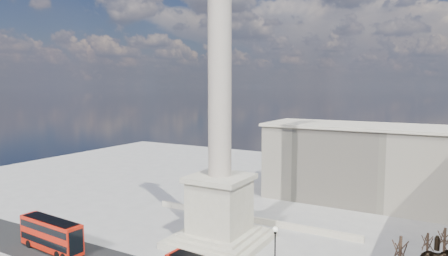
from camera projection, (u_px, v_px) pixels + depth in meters
ground at (203, 254)px, 58.99m from camera, size 180.00×180.00×0.00m
nelsons_column at (220, 162)px, 62.00m from camera, size 14.00×14.00×49.85m
balustrade_wall at (250, 219)px, 72.78m from camera, size 40.00×0.60×1.10m
building_northeast at (387, 165)px, 82.94m from camera, size 51.00×17.00×16.60m
red_bus_a at (51, 234)px, 59.75m from camera, size 12.18×3.63×4.87m
victorian_lamp at (275, 250)px, 49.58m from camera, size 0.63×0.63×7.35m
bare_tree_near at (400, 248)px, 44.28m from camera, size 1.95×1.95×8.51m
bare_tree_mid at (428, 241)px, 50.65m from camera, size 1.69×1.69×6.42m
bare_tree_far at (445, 237)px, 49.84m from camera, size 1.81×1.81×7.40m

